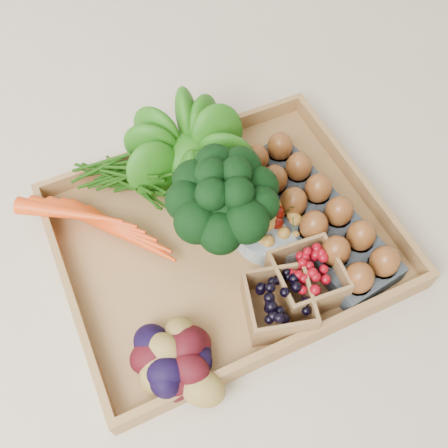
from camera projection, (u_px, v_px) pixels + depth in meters
name	position (u px, v px, depth m)	size (l,w,h in m)	color
ground	(224.00, 242.00, 0.88)	(4.00, 4.00, 0.00)	beige
tray	(224.00, 240.00, 0.87)	(0.55, 0.45, 0.01)	#A97B47
carrots	(109.00, 224.00, 0.85)	(0.21, 0.15, 0.05)	#E5400F
lettuce	(190.00, 146.00, 0.88)	(0.15, 0.15, 0.15)	#22500C
broccoli	(224.00, 218.00, 0.81)	(0.17, 0.17, 0.14)	black
cherry_bowl	(274.00, 225.00, 0.86)	(0.15, 0.15, 0.04)	#8C9EA5
egg_carton	(313.00, 218.00, 0.87)	(0.12, 0.34, 0.04)	#333941
potatoes	(177.00, 359.00, 0.71)	(0.15, 0.15, 0.09)	#36080E
punnet_blackberry	(278.00, 304.00, 0.77)	(0.10, 0.10, 0.07)	black
punnet_raspberry	(307.00, 278.00, 0.79)	(0.10, 0.10, 0.07)	maroon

